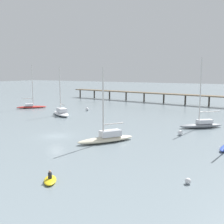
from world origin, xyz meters
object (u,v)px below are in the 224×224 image
sailboat_gray (202,124)px  mooring_buoy_mid (180,133)px  dinghy_yellow (50,180)px  mooring_buoy_near (188,181)px  pier (204,94)px  sailboat_red (31,106)px  sailboat_white (61,112)px  mooring_buoy_inner (87,109)px  sailboat_cream (107,137)px

sailboat_gray → mooring_buoy_mid: size_ratio=15.65×
dinghy_yellow → mooring_buoy_near: size_ratio=4.67×
pier → sailboat_red: sailboat_red is taller
sailboat_red → sailboat_white: sailboat_red is taller
sailboat_gray → mooring_buoy_inner: size_ratio=14.08×
mooring_buoy_inner → sailboat_cream: bearing=-51.1°
sailboat_cream → mooring_buoy_mid: (8.10, 9.37, -0.33)m
pier → mooring_buoy_near: pier is taller
sailboat_cream → mooring_buoy_mid: bearing=49.2°
sailboat_red → mooring_buoy_mid: bearing=-16.2°
pier → mooring_buoy_inner: bearing=-134.4°
pier → sailboat_gray: sailboat_gray is taller
sailboat_red → mooring_buoy_near: size_ratio=20.97×
sailboat_red → sailboat_white: (15.47, -6.18, 0.07)m
dinghy_yellow → sailboat_red: bearing=136.4°
sailboat_red → dinghy_yellow: (39.87, -37.91, -0.44)m
sailboat_gray → sailboat_red: sailboat_gray is taller
sailboat_white → sailboat_cream: sailboat_white is taller
sailboat_gray → sailboat_cream: size_ratio=1.16×
sailboat_red → mooring_buoy_near: 60.43m
sailboat_gray → mooring_buoy_mid: bearing=-102.4°
pier → mooring_buoy_near: bearing=-80.1°
sailboat_cream → mooring_buoy_mid: sailboat_cream is taller
sailboat_white → pier: bearing=53.2°
pier → sailboat_white: bearing=-126.8°
sailboat_cream → sailboat_white: bearing=142.9°
sailboat_gray → mooring_buoy_near: (4.26, -26.80, -0.49)m
sailboat_gray → mooring_buoy_inner: sailboat_gray is taller
sailboat_gray → sailboat_cream: (-9.81, -17.12, -0.05)m
mooring_buoy_near → mooring_buoy_inner: 49.27m
sailboat_gray → sailboat_white: (-31.40, -0.78, -0.06)m
sailboat_white → mooring_buoy_inner: size_ratio=12.53×
sailboat_white → mooring_buoy_near: 44.15m
sailboat_gray → mooring_buoy_inner: (-30.31, 8.30, -0.33)m
mooring_buoy_inner → mooring_buoy_mid: bearing=-29.3°
sailboat_white → mooring_buoy_near: bearing=-36.1°
mooring_buoy_inner → sailboat_white: bearing=-96.8°
pier → dinghy_yellow: pier is taller
pier → sailboat_red: (-40.70, -27.58, -3.00)m
sailboat_white → dinghy_yellow: bearing=-52.4°
sailboat_white → sailboat_cream: size_ratio=1.04×
pier → mooring_buoy_mid: (4.46, -40.73, -3.26)m
sailboat_white → sailboat_cream: (21.59, -16.34, 0.01)m
mooring_buoy_inner → pier: bearing=45.6°
sailboat_red → dinghy_yellow: bearing=-43.6°
sailboat_red → sailboat_white: 16.66m
sailboat_white → dinghy_yellow: sailboat_white is taller
mooring_buoy_inner → sailboat_gray: bearing=-15.3°
sailboat_gray → mooring_buoy_inner: 31.43m
sailboat_gray → pier: bearing=100.6°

